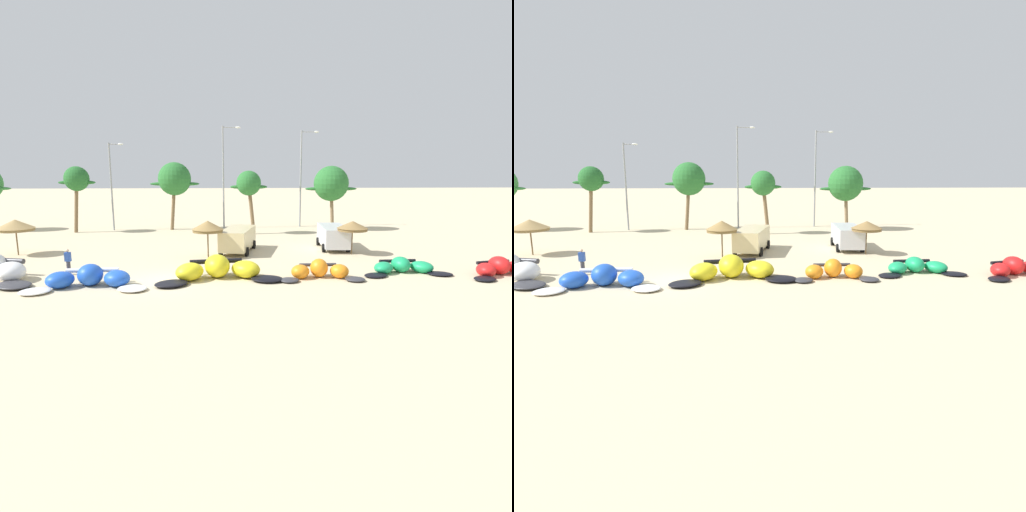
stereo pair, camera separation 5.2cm
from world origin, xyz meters
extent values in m
plane|color=beige|center=(0.00, 0.00, 0.00)|extent=(260.00, 260.00, 0.00)
ellipsoid|color=white|center=(-8.81, 0.38, 0.56)|extent=(2.32, 2.62, 1.12)
ellipsoid|color=#333338|center=(-7.98, -1.08, 0.15)|extent=(2.72, 2.58, 0.30)
ellipsoid|color=white|center=(-6.29, -2.33, 0.12)|extent=(1.99, 1.88, 0.24)
ellipsoid|color=blue|center=(-5.39, -1.27, 0.45)|extent=(1.99, 2.06, 0.89)
ellipsoid|color=blue|center=(-3.91, -0.80, 0.60)|extent=(1.46, 1.66, 1.21)
ellipsoid|color=blue|center=(-2.38, -1.08, 0.45)|extent=(2.05, 2.09, 0.89)
ellipsoid|color=white|center=(-1.35, -2.03, 0.12)|extent=(1.90, 1.76, 0.24)
cylinder|color=white|center=(-3.94, -0.25, 0.73)|extent=(2.91, 0.44, 0.26)
cube|color=white|center=(-3.90, -0.95, 0.60)|extent=(1.09, 0.63, 0.04)
ellipsoid|color=black|center=(0.60, -1.21, 0.14)|extent=(2.39, 2.22, 0.27)
ellipsoid|color=yellow|center=(1.49, 0.03, 0.51)|extent=(2.20, 2.37, 1.02)
ellipsoid|color=yellow|center=(3.08, 0.68, 0.68)|extent=(1.76, 2.10, 1.37)
ellipsoid|color=yellow|center=(4.78, 0.50, 0.51)|extent=(2.40, 2.42, 1.02)
ellipsoid|color=black|center=(5.99, -0.44, 0.14)|extent=(2.17, 1.86, 0.27)
cylinder|color=black|center=(2.98, 1.34, 0.83)|extent=(3.19, 0.74, 0.29)
cube|color=black|center=(3.10, 0.49, 0.68)|extent=(1.24, 0.84, 0.04)
ellipsoid|color=#333338|center=(7.25, -0.68, 0.11)|extent=(1.45, 1.39, 0.22)
ellipsoid|color=orange|center=(8.00, 0.09, 0.41)|extent=(1.54, 1.56, 0.83)
ellipsoid|color=orange|center=(9.17, 0.38, 0.56)|extent=(1.06, 1.16, 1.12)
ellipsoid|color=orange|center=(10.34, 0.08, 0.41)|extent=(1.53, 1.56, 0.83)
ellipsoid|color=#333338|center=(11.08, -0.70, 0.11)|extent=(1.46, 1.40, 0.22)
cylinder|color=#333338|center=(9.17, 0.79, 0.66)|extent=(2.24, 0.21, 0.20)
cube|color=#333338|center=(9.17, 0.27, 0.56)|extent=(0.82, 0.42, 0.04)
ellipsoid|color=black|center=(12.61, 0.22, 0.10)|extent=(1.80, 1.60, 0.19)
ellipsoid|color=#199E5B|center=(13.37, 1.07, 0.36)|extent=(1.75, 1.86, 0.71)
ellipsoid|color=#199E5B|center=(14.59, 1.43, 0.48)|extent=(1.18, 1.53, 0.96)
ellipsoid|color=#199E5B|center=(15.83, 1.17, 0.36)|extent=(1.79, 1.86, 0.71)
ellipsoid|color=black|center=(16.65, 0.38, 0.10)|extent=(1.76, 1.52, 0.19)
cylinder|color=black|center=(14.57, 1.96, 0.59)|extent=(2.38, 0.31, 0.22)
cube|color=black|center=(14.59, 1.29, 0.48)|extent=(0.88, 0.57, 0.04)
ellipsoid|color=black|center=(18.65, -1.01, 0.11)|extent=(1.80, 1.69, 0.22)
ellipsoid|color=red|center=(19.25, -0.06, 0.41)|extent=(1.59, 1.76, 0.83)
ellipsoid|color=red|center=(20.39, 0.49, 0.56)|extent=(1.37, 1.63, 1.12)
cylinder|color=black|center=(20.28, 0.98, 0.67)|extent=(2.33, 0.67, 0.21)
cube|color=black|center=(20.41, 0.35, 0.56)|extent=(0.94, 0.68, 0.04)
cylinder|color=brown|center=(-12.20, 8.32, 1.02)|extent=(0.10, 0.10, 2.04)
cone|color=#9E7F4C|center=(-12.20, 8.32, 2.37)|extent=(2.76, 2.76, 0.66)
cylinder|color=olive|center=(-12.20, 8.32, 1.94)|extent=(2.63, 2.63, 0.20)
cylinder|color=brown|center=(2.21, 6.53, 1.05)|extent=(0.10, 0.10, 2.10)
cone|color=olive|center=(2.21, 6.53, 2.41)|extent=(2.31, 2.31, 0.63)
cylinder|color=olive|center=(2.21, 6.53, 2.00)|extent=(2.20, 2.20, 0.20)
cylinder|color=brown|center=(13.05, 7.23, 1.00)|extent=(0.10, 0.10, 2.01)
cone|color=olive|center=(13.05, 7.23, 2.28)|extent=(2.35, 2.35, 0.54)
cylinder|color=brown|center=(13.05, 7.23, 1.91)|extent=(2.23, 2.23, 0.20)
cube|color=silver|center=(12.17, 9.72, 1.09)|extent=(2.19, 5.16, 1.50)
cube|color=black|center=(12.24, 11.11, 1.35)|extent=(1.94, 1.37, 0.56)
cylinder|color=black|center=(11.30, 11.34, 0.34)|extent=(0.28, 0.69, 0.68)
cylinder|color=black|center=(13.21, 11.24, 0.34)|extent=(0.28, 0.69, 0.68)
cylinder|color=black|center=(11.12, 8.21, 0.34)|extent=(0.28, 0.69, 0.68)
cylinder|color=black|center=(13.04, 8.10, 0.34)|extent=(0.28, 0.69, 0.68)
cube|color=beige|center=(4.42, 8.75, 1.09)|extent=(3.02, 5.42, 1.50)
cube|color=black|center=(4.72, 10.12, 1.35)|extent=(2.17, 1.66, 0.56)
cylinder|color=black|center=(3.79, 10.51, 0.34)|extent=(0.38, 0.72, 0.68)
cylinder|color=black|center=(5.73, 10.09, 0.34)|extent=(0.38, 0.72, 0.68)
cylinder|color=black|center=(3.12, 7.41, 0.34)|extent=(0.38, 0.72, 0.68)
cylinder|color=black|center=(5.05, 6.98, 0.34)|extent=(0.38, 0.72, 0.68)
cylinder|color=#383842|center=(-6.03, 1.73, 0.42)|extent=(0.24, 0.24, 0.85)
cube|color=#2D51A8|center=(-6.03, 1.73, 1.13)|extent=(0.36, 0.22, 0.56)
sphere|color=beige|center=(-6.03, 1.73, 1.52)|extent=(0.20, 0.20, 0.20)
cylinder|color=brown|center=(-11.89, 20.31, 2.73)|extent=(0.84, 0.36, 5.46)
sphere|color=#236028|center=(-11.65, 20.31, 5.45)|extent=(2.48, 2.48, 2.48)
ellipsoid|color=#236028|center=(-12.64, 20.31, 5.08)|extent=(1.74, 0.50, 0.36)
ellipsoid|color=#236028|center=(-10.65, 20.31, 5.08)|extent=(1.74, 0.50, 0.36)
cylinder|color=brown|center=(-2.29, 21.86, 2.70)|extent=(0.82, 0.36, 5.41)
sphere|color=#286B2D|center=(-2.06, 21.86, 5.40)|extent=(3.47, 3.47, 3.47)
ellipsoid|color=#286B2D|center=(-3.45, 21.86, 4.88)|extent=(2.43, 0.50, 0.36)
ellipsoid|color=#286B2D|center=(-0.67, 21.86, 4.88)|extent=(2.43, 0.50, 0.36)
cylinder|color=brown|center=(5.89, 18.29, 2.52)|extent=(0.86, 0.36, 5.06)
sphere|color=#286B2D|center=(5.64, 18.29, 5.05)|extent=(2.44, 2.44, 2.44)
ellipsoid|color=#286B2D|center=(4.66, 18.29, 4.68)|extent=(1.71, 0.50, 0.36)
ellipsoid|color=#286B2D|center=(6.61, 18.29, 4.68)|extent=(1.71, 0.50, 0.36)
cylinder|color=#7F6647|center=(14.60, 20.92, 2.46)|extent=(0.66, 0.36, 4.93)
sphere|color=#286B2D|center=(14.45, 20.92, 4.92)|extent=(3.68, 3.68, 3.68)
ellipsoid|color=#286B2D|center=(12.97, 20.92, 4.36)|extent=(2.58, 0.50, 0.36)
ellipsoid|color=#286B2D|center=(15.92, 20.92, 4.36)|extent=(2.58, 0.50, 0.36)
cylinder|color=gray|center=(-8.67, 21.85, 4.54)|extent=(0.18, 0.18, 9.09)
cylinder|color=gray|center=(-8.07, 21.85, 8.94)|extent=(1.21, 0.10, 0.10)
ellipsoid|color=silver|center=(-7.46, 21.85, 8.94)|extent=(0.56, 0.24, 0.20)
cylinder|color=gray|center=(3.05, 22.94, 5.46)|extent=(0.18, 0.18, 10.92)
cylinder|color=gray|center=(3.86, 22.94, 10.77)|extent=(1.62, 0.10, 0.10)
ellipsoid|color=silver|center=(4.67, 22.94, 10.77)|extent=(0.56, 0.24, 0.20)
cylinder|color=gray|center=(11.64, 23.77, 5.29)|extent=(0.18, 0.18, 10.57)
cylinder|color=gray|center=(12.47, 23.77, 10.42)|extent=(1.65, 0.10, 0.10)
ellipsoid|color=silver|center=(13.29, 23.77, 10.42)|extent=(0.56, 0.24, 0.20)
camera|label=1|loc=(4.05, -24.38, 6.31)|focal=30.06mm
camera|label=2|loc=(4.10, -24.38, 6.31)|focal=30.06mm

